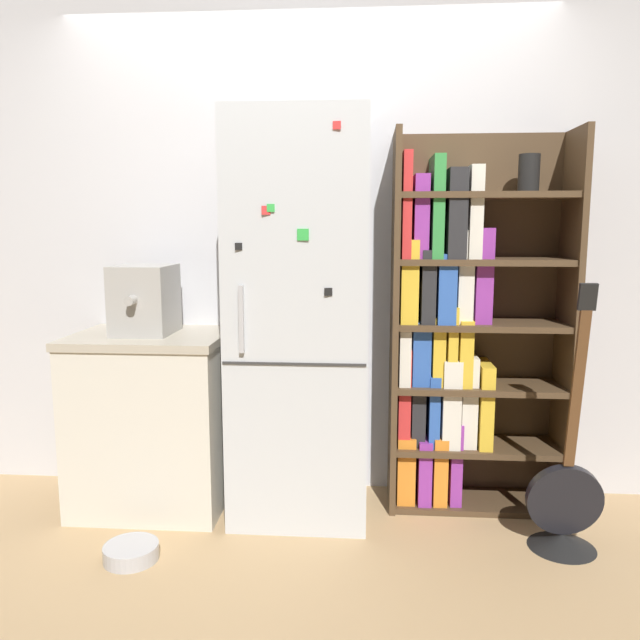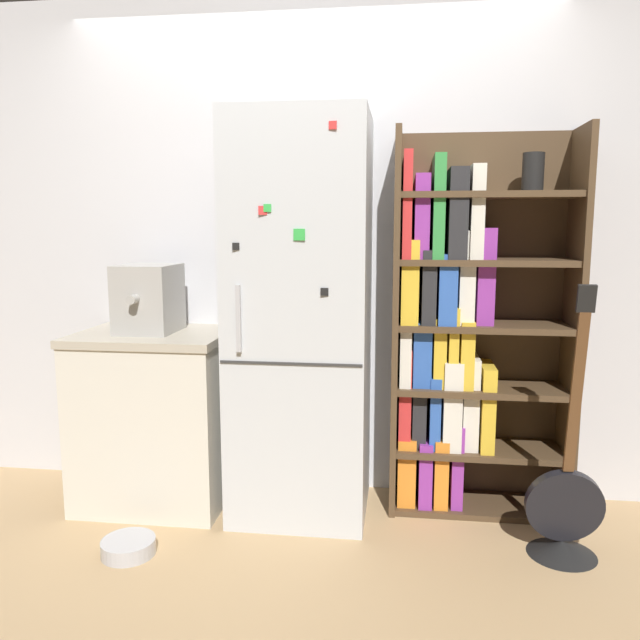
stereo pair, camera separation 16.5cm
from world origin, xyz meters
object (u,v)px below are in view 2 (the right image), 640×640
object	(u,v)px
bookshelf	(459,335)
espresso_machine	(149,298)
pet_bowl	(128,546)
refrigerator	(301,320)
guitar	(564,518)

from	to	relation	value
bookshelf	espresso_machine	size ratio (longest dim) A/B	5.01
bookshelf	pet_bowl	xyz separation A→B (m)	(-1.45, -0.70, -0.85)
refrigerator	pet_bowl	size ratio (longest dim) A/B	8.26
pet_bowl	refrigerator	bearing A→B (deg)	39.06
refrigerator	pet_bowl	bearing A→B (deg)	-140.94
guitar	espresso_machine	bearing A→B (deg)	170.87
guitar	pet_bowl	size ratio (longest dim) A/B	5.10
guitar	pet_bowl	distance (m)	1.91
bookshelf	pet_bowl	world-z (taller)	bookshelf
guitar	pet_bowl	xyz separation A→B (m)	(-1.88, -0.24, -0.13)
refrigerator	bookshelf	xyz separation A→B (m)	(0.77, 0.15, -0.08)
guitar	pet_bowl	world-z (taller)	guitar
bookshelf	espresso_machine	distance (m)	1.57
bookshelf	espresso_machine	bearing A→B (deg)	-174.93
bookshelf	espresso_machine	world-z (taller)	bookshelf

